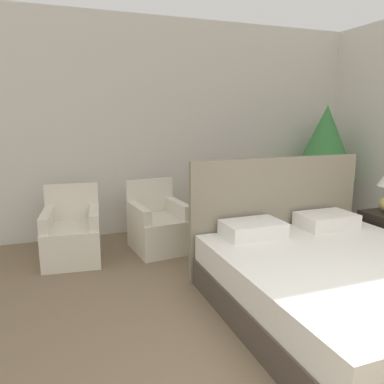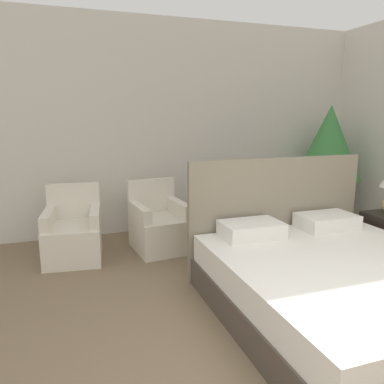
{
  "view_description": "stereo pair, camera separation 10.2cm",
  "coord_description": "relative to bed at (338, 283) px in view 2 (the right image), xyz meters",
  "views": [
    {
      "loc": [
        -1.52,
        -1.01,
        1.62
      ],
      "look_at": [
        -0.13,
        2.73,
        0.8
      ],
      "focal_mm": 35.0,
      "sensor_mm": 36.0,
      "label": 1
    },
    {
      "loc": [
        -1.42,
        -1.04,
        1.62
      ],
      "look_at": [
        -0.13,
        2.73,
        0.8
      ],
      "focal_mm": 35.0,
      "sensor_mm": 36.0,
      "label": 2
    }
  ],
  "objects": [
    {
      "name": "bed",
      "position": [
        0.0,
        0.0,
        0.0
      ],
      "size": [
        1.93,
        2.13,
        1.2
      ],
      "color": "#4C4238",
      "rests_on": "ground_plane"
    },
    {
      "name": "armchair_near_window_left",
      "position": [
        -2.01,
        1.99,
        -0.01
      ],
      "size": [
        0.68,
        0.74,
        0.83
      ],
      "rotation": [
        0.0,
        0.0,
        -0.11
      ],
      "color": "silver",
      "rests_on": "ground_plane"
    },
    {
      "name": "potted_palm",
      "position": [
        1.65,
        2.28,
        0.87
      ],
      "size": [
        0.94,
        0.94,
        1.77
      ],
      "color": "#4C4C4C",
      "rests_on": "ground_plane"
    },
    {
      "name": "armchair_near_window_right",
      "position": [
        -1.0,
        1.99,
        -0.01
      ],
      "size": [
        0.68,
        0.74,
        0.83
      ],
      "rotation": [
        0.0,
        0.0,
        0.11
      ],
      "color": "silver",
      "rests_on": "ground_plane"
    },
    {
      "name": "wall_back",
      "position": [
        -0.62,
        2.84,
        1.17
      ],
      "size": [
        10.0,
        0.06,
        2.9
      ],
      "color": "silver",
      "rests_on": "ground_plane"
    }
  ]
}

